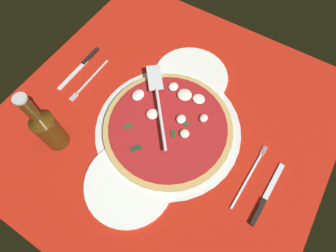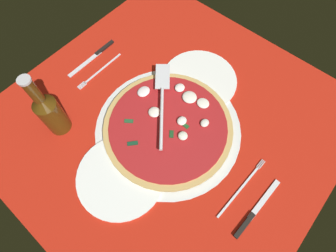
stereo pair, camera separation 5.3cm
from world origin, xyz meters
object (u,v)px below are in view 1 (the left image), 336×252
object	(u,v)px
beer_bottle	(47,128)
place_setting_near	(86,72)
dinner_plate_right	(129,183)
pizza	(168,125)
place_setting_far	(257,188)
dinner_plate_left	(191,77)
pizza_server	(158,101)

from	to	relation	value
beer_bottle	place_setting_near	bearing A→B (deg)	-158.15
dinner_plate_right	pizza	xyz separation A→B (cm)	(-20.24, 0.12, 1.09)
place_setting_near	place_setting_far	bearing A→B (deg)	85.03
dinner_plate_left	place_setting_far	xyz separation A→B (cm)	(22.88, 34.05, -0.14)
dinner_plate_left	place_setting_far	bearing A→B (deg)	56.10
pizza	place_setting_near	xyz separation A→B (cm)	(-2.80, -34.69, -1.23)
beer_bottle	pizza	bearing A→B (deg)	130.02
dinner_plate_right	pizza	world-z (taller)	pizza
pizza_server	dinner_plate_left	bearing A→B (deg)	-49.79
pizza	place_setting_near	size ratio (longest dim) A/B	1.81
dinner_plate_left	pizza_server	world-z (taller)	pizza_server
pizza_server	place_setting_far	distance (cm)	37.59
place_setting_near	pizza	bearing A→B (deg)	85.38
pizza_server	beer_bottle	world-z (taller)	beer_bottle
pizza	place_setting_near	world-z (taller)	pizza
place_setting_near	place_setting_far	distance (cm)	65.36
place_setting_far	beer_bottle	size ratio (longest dim) A/B	0.93
place_setting_near	place_setting_far	xyz separation A→B (cm)	(5.66, 65.11, 0.00)
place_setting_near	place_setting_far	size ratio (longest dim) A/B	0.96
place_setting_near	beer_bottle	distance (cm)	27.14
pizza_server	place_setting_near	size ratio (longest dim) A/B	1.16
pizza	place_setting_far	distance (cm)	30.58
pizza_server	beer_bottle	distance (cm)	31.97
dinner_plate_right	pizza_server	world-z (taller)	pizza_server
dinner_plate_left	pizza_server	xyz separation A→B (cm)	(15.75, -2.68, 3.45)
dinner_plate_right	pizza	distance (cm)	20.27
dinner_plate_right	place_setting_far	size ratio (longest dim) A/B	1.11
pizza	dinner_plate_right	bearing A→B (deg)	-0.34
dinner_plate_left	place_setting_near	distance (cm)	35.52
dinner_plate_left	place_setting_far	world-z (taller)	place_setting_far
pizza	pizza_server	distance (cm)	7.98
dinner_plate_left	beer_bottle	xyz separation A→B (cm)	(41.11, -21.48, 8.47)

